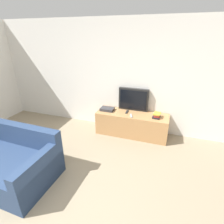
% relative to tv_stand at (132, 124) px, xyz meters
% --- Properties ---
extents(wall_back, '(9.00, 0.06, 2.60)m').
position_rel_tv_stand_xyz_m(wall_back, '(-0.61, 0.32, 1.03)').
color(wall_back, white).
rests_on(wall_back, ground_plane).
extents(tv_stand, '(1.67, 0.54, 0.54)m').
position_rel_tv_stand_xyz_m(tv_stand, '(0.00, 0.00, 0.00)').
color(tv_stand, tan).
rests_on(tv_stand, ground_plane).
extents(television, '(0.71, 0.09, 0.54)m').
position_rel_tv_stand_xyz_m(television, '(-0.04, 0.22, 0.54)').
color(television, black).
rests_on(television, tv_stand).
extents(couch, '(1.93, 1.03, 0.81)m').
position_rel_tv_stand_xyz_m(couch, '(-1.81, -2.03, 0.00)').
color(couch, navy).
rests_on(couch, ground_plane).
extents(book_stack, '(0.17, 0.21, 0.11)m').
position_rel_tv_stand_xyz_m(book_stack, '(0.55, -0.03, 0.33)').
color(book_stack, black).
rests_on(book_stack, tv_stand).
extents(remote_on_stand, '(0.04, 0.18, 0.02)m').
position_rel_tv_stand_xyz_m(remote_on_stand, '(-0.14, 0.04, 0.28)').
color(remote_on_stand, '#2D2D2D').
rests_on(remote_on_stand, tv_stand).
extents(remote_secondary, '(0.10, 0.18, 0.02)m').
position_rel_tv_stand_xyz_m(remote_secondary, '(0.01, -0.15, 0.28)').
color(remote_secondary, '#B7B7B7').
rests_on(remote_secondary, tv_stand).
extents(set_top_box, '(0.32, 0.22, 0.06)m').
position_rel_tv_stand_xyz_m(set_top_box, '(-0.62, -0.00, 0.30)').
color(set_top_box, '#333338').
rests_on(set_top_box, tv_stand).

